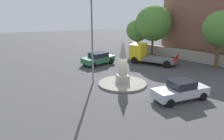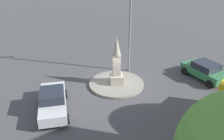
# 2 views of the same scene
# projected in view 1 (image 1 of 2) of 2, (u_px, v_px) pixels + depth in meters

# --- Properties ---
(ground_plane) EXTENTS (80.00, 80.00, 0.00)m
(ground_plane) POSITION_uv_depth(u_px,v_px,m) (122.00, 84.00, 22.69)
(ground_plane) COLOR #424244
(traffic_island) EXTENTS (4.42, 4.42, 0.18)m
(traffic_island) POSITION_uv_depth(u_px,v_px,m) (122.00, 84.00, 22.66)
(traffic_island) COLOR gray
(traffic_island) RESTS_ON ground
(monument) EXTENTS (1.02, 1.02, 3.87)m
(monument) POSITION_uv_depth(u_px,v_px,m) (123.00, 66.00, 22.18)
(monument) COLOR #9E9687
(monument) RESTS_ON traffic_island
(streetlamp) EXTENTS (2.86, 0.28, 8.98)m
(streetlamp) POSITION_uv_depth(u_px,v_px,m) (92.00, 25.00, 21.76)
(streetlamp) COLOR slate
(streetlamp) RESTS_ON ground
(car_silver_parked_left) EXTENTS (2.34, 4.58, 1.58)m
(car_silver_parked_left) POSITION_uv_depth(u_px,v_px,m) (181.00, 90.00, 19.11)
(car_silver_parked_left) COLOR #B7BABF
(car_silver_parked_left) RESTS_ON ground
(car_green_near_island) EXTENTS (3.19, 4.23, 1.46)m
(car_green_near_island) POSITION_uv_depth(u_px,v_px,m) (98.00, 58.00, 29.26)
(car_green_near_island) COLOR #2D6B42
(car_green_near_island) RESTS_ON ground
(truck_yellow_approaching) EXTENTS (5.42, 5.37, 2.26)m
(truck_yellow_approaching) POSITION_uv_depth(u_px,v_px,m) (146.00, 54.00, 29.95)
(truck_yellow_approaching) COLOR yellow
(truck_yellow_approaching) RESTS_ON ground
(stone_boundary_wall) EXTENTS (17.02, 9.87, 1.24)m
(stone_boundary_wall) POSITION_uv_depth(u_px,v_px,m) (189.00, 55.00, 31.34)
(stone_boundary_wall) COLOR #9E9687
(stone_boundary_wall) RESTS_ON ground
(corner_building) EXTENTS (12.47, 11.38, 9.92)m
(corner_building) POSITION_uv_depth(u_px,v_px,m) (210.00, 18.00, 33.71)
(corner_building) COLOR brown
(corner_building) RESTS_ON ground
(tree_near_wall) EXTENTS (3.94, 3.94, 6.37)m
(tree_near_wall) POSITION_uv_depth(u_px,v_px,m) (221.00, 29.00, 27.00)
(tree_near_wall) COLOR brown
(tree_near_wall) RESTS_ON ground
(tree_mid_cluster) EXTENTS (3.21, 3.21, 4.84)m
(tree_mid_cluster) POSITION_uv_depth(u_px,v_px,m) (138.00, 30.00, 34.90)
(tree_mid_cluster) COLOR brown
(tree_mid_cluster) RESTS_ON ground
(tree_far_corner) EXTENTS (4.79, 4.79, 6.82)m
(tree_far_corner) POSITION_uv_depth(u_px,v_px,m) (153.00, 23.00, 32.84)
(tree_far_corner) COLOR brown
(tree_far_corner) RESTS_ON ground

